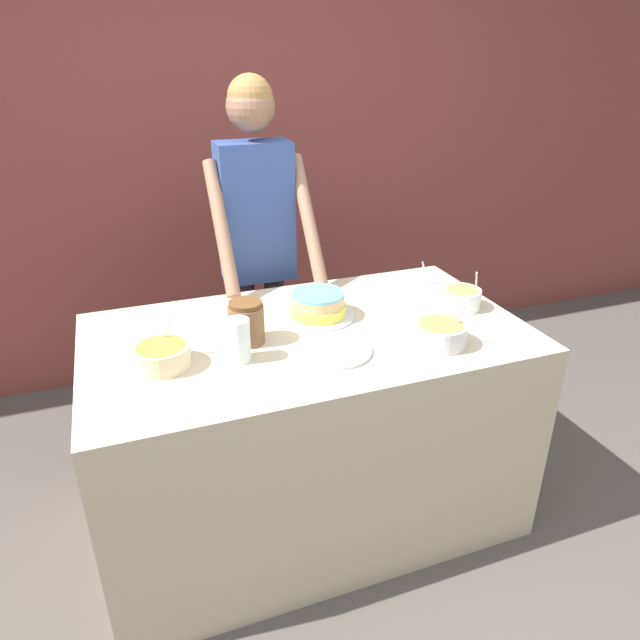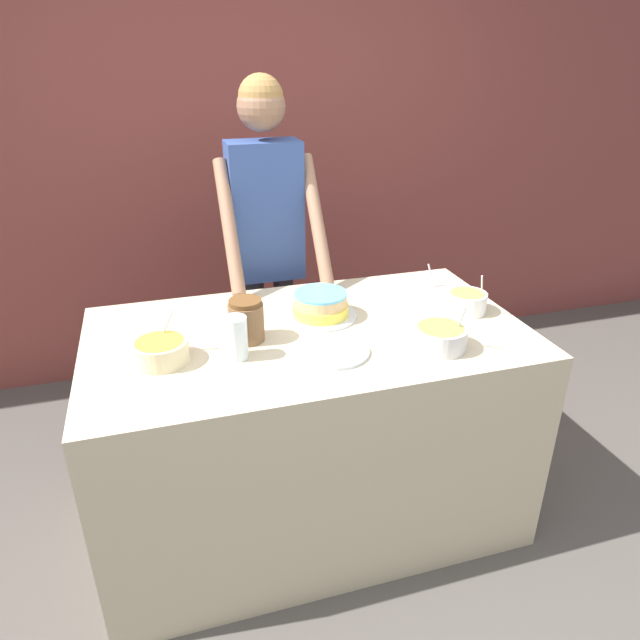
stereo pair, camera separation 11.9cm
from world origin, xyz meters
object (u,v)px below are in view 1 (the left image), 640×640
frosting_bowl_pink (426,287)px  frosting_bowl_yellow (461,298)px  stoneware_jar (246,322)px  person_baker (257,225)px  cake (318,306)px  frosting_bowl_olive (440,333)px  ceramic_plate (335,351)px  frosting_bowl_orange (162,355)px  drinking_glass (238,340)px

frosting_bowl_pink → frosting_bowl_yellow: frosting_bowl_yellow is taller
stoneware_jar → person_baker: bearing=72.0°
cake → frosting_bowl_pink: (0.52, 0.04, -0.01)m
person_baker → stoneware_jar: 0.75m
frosting_bowl_olive → frosting_bowl_yellow: (0.25, 0.25, 0.00)m
frosting_bowl_olive → person_baker: bearing=113.7°
cake → stoneware_jar: size_ratio=1.82×
person_baker → ceramic_plate: size_ratio=6.79×
cake → stoneware_jar: bearing=-160.4°
frosting_bowl_orange → stoneware_jar: (0.31, 0.08, 0.04)m
frosting_bowl_orange → ceramic_plate: frosting_bowl_orange is taller
ceramic_plate → frosting_bowl_orange: bearing=169.2°
frosting_bowl_pink → person_baker: bearing=138.1°
frosting_bowl_yellow → stoneware_jar: 0.90m
person_baker → frosting_bowl_olive: size_ratio=9.22×
ceramic_plate → cake: bearing=81.4°
stoneware_jar → drinking_glass: bearing=-115.1°
frosting_bowl_orange → drinking_glass: size_ratio=1.24×
frosting_bowl_orange → ceramic_plate: (0.58, -0.11, -0.04)m
frosting_bowl_yellow → ceramic_plate: 0.66m
person_baker → frosting_bowl_olive: person_baker is taller
drinking_glass → ceramic_plate: (0.33, -0.06, -0.07)m
cake → ceramic_plate: cake is taller
frosting_bowl_olive → frosting_bowl_pink: 0.46m
stoneware_jar → frosting_bowl_orange: bearing=-166.2°
frosting_bowl_yellow → person_baker: bearing=133.5°
cake → ceramic_plate: (-0.05, -0.30, -0.04)m
cake → drinking_glass: (-0.38, -0.24, 0.03)m
drinking_glass → frosting_bowl_pink: bearing=17.6°
person_baker → frosting_bowl_olive: bearing=-66.3°
person_baker → frosting_bowl_orange: bearing=-124.7°
frosting_bowl_pink → drinking_glass: (-0.89, -0.28, 0.04)m
frosting_bowl_orange → ceramic_plate: 0.59m
ceramic_plate → stoneware_jar: stoneware_jar is taller
drinking_glass → ceramic_plate: drinking_glass is taller
frosting_bowl_olive → stoneware_jar: (-0.65, 0.26, 0.03)m
frosting_bowl_olive → ceramic_plate: frosting_bowl_olive is taller
person_baker → frosting_bowl_yellow: person_baker is taller
person_baker → stoneware_jar: size_ratio=11.05×
frosting_bowl_olive → stoneware_jar: 0.70m
frosting_bowl_yellow → frosting_bowl_orange: bearing=-176.8°
frosting_bowl_pink → frosting_bowl_orange: size_ratio=0.91×
ceramic_plate → drinking_glass: bearing=169.1°
person_baker → drinking_glass: bearing=-109.1°
cake → ceramic_plate: size_ratio=1.12×
frosting_bowl_olive → stoneware_jar: size_ratio=1.20×
frosting_bowl_olive → ceramic_plate: 0.39m
frosting_bowl_pink → frosting_bowl_yellow: bearing=-67.9°
person_baker → frosting_bowl_pink: 0.83m
ceramic_plate → frosting_bowl_pink: bearing=31.6°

